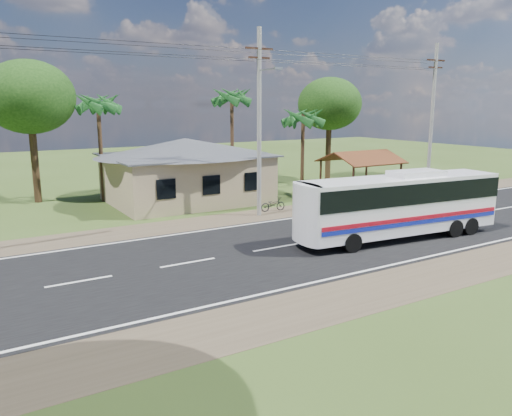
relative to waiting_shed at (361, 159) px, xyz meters
The scene contains 14 objects.
ground 15.77m from the waiting_shed, 146.82° to the right, with size 120.00×120.00×0.00m, color #34491A.
road 15.77m from the waiting_shed, 146.82° to the right, with size 120.00×16.00×0.03m.
house 12.82m from the waiting_shed, 159.46° to the left, with size 12.40×10.00×5.00m.
waiting_shed is the anchor object (origin of this frame).
concrete_barrier 3.82m from the waiting_shed, 109.03° to the right, with size 7.00×0.30×0.90m, color #9E9E99.
utility_poles 10.96m from the waiting_shed, 168.97° to the right, with size 32.80×2.22×11.00m.
palm_near 5.23m from the waiting_shed, 144.46° to the left, with size 2.80×2.80×6.70m.
palm_mid 10.85m from the waiting_shed, 135.00° to the left, with size 2.80×2.80×8.20m.
palm_far 19.00m from the waiting_shed, 156.19° to the left, with size 2.80×2.80×7.70m.
tree_behind_house 23.46m from the waiting_shed, 155.66° to the left, with size 6.00×6.00×9.61m.
tree_behind_shed 8.99m from the waiting_shed, 68.20° to the left, with size 5.60×5.60×9.02m.
coach_bus 12.24m from the waiting_shed, 123.21° to the right, with size 11.13×3.40×3.40m.
motorcycle 9.02m from the waiting_shed, behind, with size 0.58×1.67×0.88m, color black.
person 6.92m from the waiting_shed, 145.44° to the right, with size 0.58×0.38×1.59m, color navy.
Camera 1 is at (-12.48, -19.01, 6.66)m, focal length 35.00 mm.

